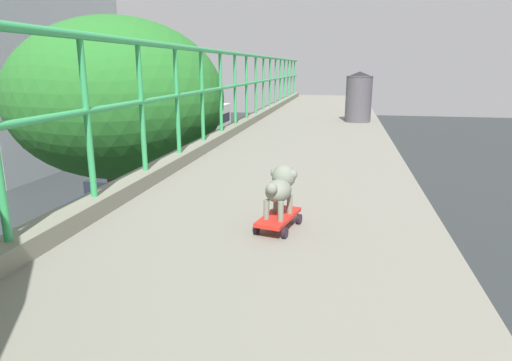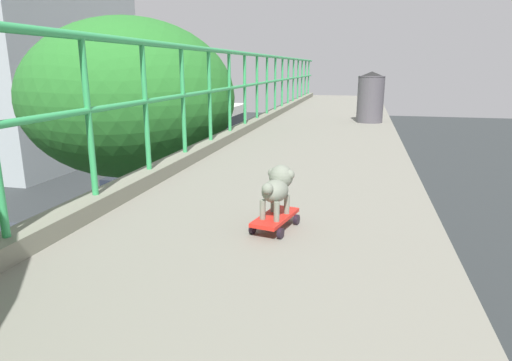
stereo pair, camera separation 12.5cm
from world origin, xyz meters
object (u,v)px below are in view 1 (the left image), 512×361
(city_bus, at_px, (196,130))
(toy_skateboard, at_px, (278,218))
(car_blue_sixth, at_px, (108,196))
(small_dog, at_px, (281,185))
(litter_bin, at_px, (359,96))
(car_white_seventh, at_px, (209,182))
(car_black_fifth, at_px, (142,233))

(city_bus, relative_size, toy_skateboard, 25.14)
(car_blue_sixth, height_order, city_bus, city_bus)
(car_blue_sixth, xyz_separation_m, small_dog, (9.85, -14.72, 4.92))
(litter_bin, bearing_deg, car_white_seventh, 118.94)
(car_white_seventh, relative_size, city_bus, 0.41)
(car_black_fifth, xyz_separation_m, car_white_seventh, (0.16, 7.46, -0.06))
(toy_skateboard, distance_m, litter_bin, 5.96)
(car_black_fifth, bearing_deg, toy_skateboard, -59.51)
(car_white_seventh, xyz_separation_m, city_bus, (-3.88, 9.40, 1.28))
(car_black_fifth, relative_size, small_dog, 11.03)
(car_black_fifth, xyz_separation_m, toy_skateboard, (6.35, -10.78, 4.70))
(car_blue_sixth, distance_m, toy_skateboard, 18.33)
(city_bus, bearing_deg, litter_bin, -63.80)
(car_black_fifth, distance_m, car_blue_sixth, 5.28)
(city_bus, height_order, litter_bin, litter_bin)
(litter_bin, bearing_deg, car_black_fifth, 145.12)
(car_white_seventh, distance_m, toy_skateboard, 19.84)
(car_white_seventh, height_order, litter_bin, litter_bin)
(small_dog, xyz_separation_m, litter_bin, (0.62, 5.89, 0.19))
(car_blue_sixth, relative_size, small_dog, 11.47)
(car_black_fifth, relative_size, city_bus, 0.34)
(toy_skateboard, relative_size, small_dog, 1.29)
(car_black_fifth, xyz_separation_m, city_bus, (-3.72, 16.87, 1.22))
(car_blue_sixth, bearing_deg, small_dog, -56.22)
(car_black_fifth, height_order, city_bus, city_bus)
(car_white_seventh, relative_size, litter_bin, 4.95)
(car_blue_sixth, distance_m, small_dog, 18.38)
(car_white_seventh, distance_m, small_dog, 19.88)
(litter_bin, bearing_deg, toy_skateboard, -96.08)
(car_blue_sixth, relative_size, car_white_seventh, 0.87)
(city_bus, height_order, toy_skateboard, toy_skateboard)
(litter_bin, bearing_deg, small_dog, -96.03)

